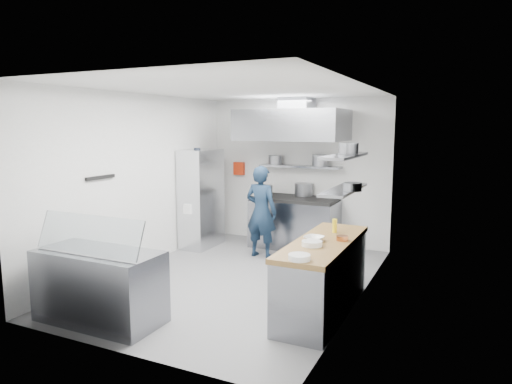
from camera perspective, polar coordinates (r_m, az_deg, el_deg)
The scene contains 35 objects.
floor at distance 6.98m, azimuth -2.14°, elevation -10.86°, with size 5.00×5.00×0.00m, color slate.
ceiling at distance 6.61m, azimuth -2.27°, elevation 12.72°, with size 5.00×5.00×0.00m, color silver.
wall_back at distance 8.93m, azimuth 5.21°, elevation 2.53°, with size 3.60×0.02×2.80m, color white.
wall_front at distance 4.61m, azimuth -16.69°, elevation -3.15°, with size 3.60×0.02×2.80m, color white.
wall_left at distance 7.64m, azimuth -14.27°, elevation 1.35°, with size 5.00×0.02×2.80m, color white.
wall_right at distance 6.04m, azimuth 13.12°, elevation -0.37°, with size 5.00×0.02×2.80m, color white.
gas_range at distance 8.67m, azimuth 4.84°, elevation -3.99°, with size 1.60×0.80×0.90m, color gray.
cooktop at distance 8.58m, azimuth 4.88°, elevation -0.86°, with size 1.57×0.78×0.06m, color black.
stock_pot_left at distance 8.76m, azimuth 1.25°, elevation 0.21°, with size 0.25×0.25×0.20m, color slate.
stock_pot_mid at distance 8.78m, azimuth 5.98°, elevation 0.32°, with size 0.35×0.35×0.24m, color slate.
over_range_shelf at distance 8.74m, azimuth 5.47°, elevation 3.19°, with size 1.60×0.30×0.04m, color gray.
shelf_pot_a at distance 8.86m, azimuth 2.42°, elevation 4.01°, with size 0.26×0.26×0.18m, color slate.
shelf_pot_b at distance 8.54m, azimuth 7.98°, elevation 3.91°, with size 0.28×0.28×0.22m, color slate.
extractor_hood at distance 8.31m, azimuth 4.57°, elevation 8.33°, with size 1.90×1.15×0.55m, color gray.
hood_duct at distance 8.53m, azimuth 5.14°, elevation 10.88°, with size 0.55×0.55×0.24m, color slate.
red_firebox at distance 9.37m, azimuth -2.12°, elevation 2.95°, with size 0.22×0.10×0.26m, color red.
chef at distance 7.94m, azimuth 0.65°, elevation -2.48°, with size 0.59×0.39×1.61m, color #112135.
wire_rack at distance 8.69m, azimuth -6.85°, elevation -0.81°, with size 0.50×0.90×1.85m, color silver.
rack_bin_a at distance 8.38m, azimuth -8.27°, elevation -2.03°, with size 0.16×0.19×0.18m, color white.
rack_bin_b at distance 8.59m, azimuth -7.12°, elevation 1.60°, with size 0.13×0.16×0.15m, color yellow.
rack_jar at distance 8.41m, azimuth -7.36°, elevation 4.88°, with size 0.12×0.12×0.18m, color black.
knife_strip at distance 6.94m, azimuth -18.87°, elevation 1.74°, with size 0.04×0.55×0.05m, color black.
prep_counter_base at distance 5.78m, azimuth 8.37°, elevation -10.63°, with size 0.62×2.00×0.84m, color gray.
prep_counter_top at distance 5.66m, azimuth 8.46°, elevation -6.31°, with size 0.65×2.04×0.06m, color brown.
plate_stack_a at distance 4.81m, azimuth 5.43°, elevation -8.11°, with size 0.23×0.23×0.06m, color white.
plate_stack_b at distance 5.38m, azimuth 7.01°, elevation -6.39°, with size 0.24×0.24×0.06m, color white.
copper_pan at distance 5.68m, azimuth 10.72°, elevation -5.69°, with size 0.15×0.15×0.06m, color #B66533.
squeeze_bottle at distance 6.07m, azimuth 9.80°, elevation -4.18°, with size 0.06×0.06×0.18m, color yellow.
mixing_bowl at distance 5.61m, azimuth 7.24°, elevation -5.79°, with size 0.24×0.24×0.06m, color white.
wall_shelf_lower at distance 5.78m, azimuth 10.98°, elevation 0.30°, with size 0.30×1.30×0.04m, color gray.
wall_shelf_upper at distance 5.74m, azimuth 11.09°, elevation 4.46°, with size 0.30×1.30×0.04m, color gray.
shelf_pot_c at distance 5.52m, azimuth 11.97°, elevation 0.64°, with size 0.22×0.22×0.10m, color slate.
shelf_pot_d at distance 5.73m, azimuth 11.49°, elevation 5.35°, with size 0.24×0.24×0.14m, color slate.
display_case at distance 5.75m, azimuth -18.96°, elevation -11.08°, with size 1.50×0.70×0.85m, color gray.
display_glass at distance 5.49m, azimuth -20.15°, elevation -5.04°, with size 1.47×0.02×0.45m, color silver.
Camera 1 is at (3.04, -5.85, 2.28)m, focal length 32.00 mm.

